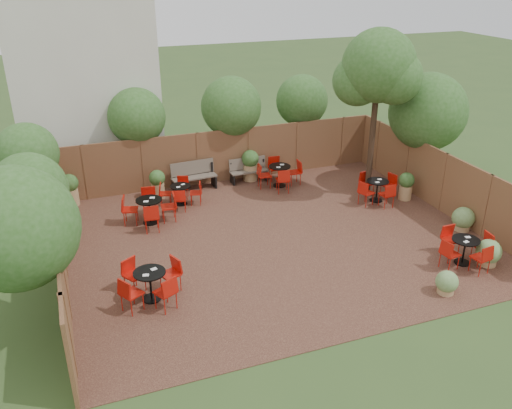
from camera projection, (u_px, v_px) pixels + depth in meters
name	position (u px, v px, depth m)	size (l,w,h in m)	color
ground	(274.00, 239.00, 16.14)	(80.00, 80.00, 0.00)	#354F23
courtyard_paving	(274.00, 239.00, 16.14)	(12.00, 10.00, 0.02)	#3A1F17
fence_back	(224.00, 156.00, 19.98)	(12.00, 0.08, 2.00)	#512E1E
fence_left	(61.00, 243.00, 13.83)	(0.08, 10.00, 2.00)	#512E1E
fence_right	(443.00, 182.00, 17.63)	(0.08, 10.00, 2.00)	#512E1E
neighbour_building	(83.00, 68.00, 19.86)	(5.00, 4.00, 8.00)	beige
overhang_foliage	(229.00, 134.00, 16.74)	(15.96, 10.61, 2.74)	#2A531B
courtyard_tree	(378.00, 72.00, 17.34)	(2.62, 2.52, 5.75)	black
park_bench_left	(193.00, 175.00, 19.45)	(1.68, 0.66, 1.01)	brown
park_bench_right	(248.00, 170.00, 20.14)	(1.44, 0.48, 0.89)	brown
bistro_tables	(263.00, 212.00, 16.79)	(10.04, 8.48, 0.94)	black
planters	(213.00, 178.00, 18.99)	(11.56, 4.18, 1.18)	#A48052
low_shrubs	(470.00, 244.00, 15.10)	(3.36, 3.32, 0.74)	#A48052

